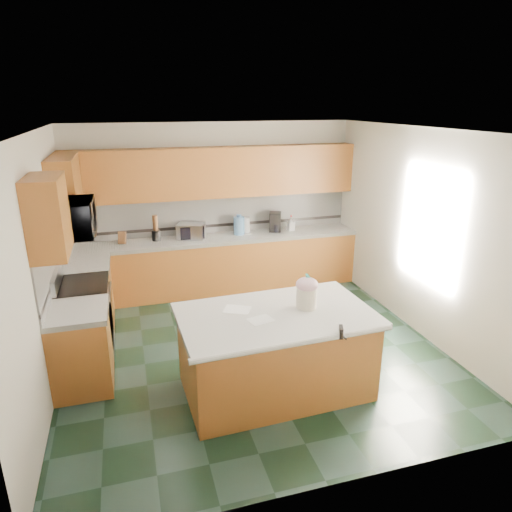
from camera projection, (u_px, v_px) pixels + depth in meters
name	position (u px, v px, depth m)	size (l,w,h in m)	color
floor	(252.00, 348.00, 5.85)	(4.60, 4.60, 0.00)	black
ceiling	(252.00, 130.00, 4.97)	(4.60, 4.60, 0.00)	white
wall_back	(214.00, 207.00, 7.52)	(4.60, 0.04, 2.70)	silver
wall_front	(339.00, 342.00, 3.30)	(4.60, 0.04, 2.70)	silver
wall_left	(40.00, 267.00, 4.80)	(0.04, 4.60, 2.70)	silver
wall_right	(421.00, 233.00, 6.02)	(0.04, 4.60, 2.70)	silver
back_base_cab	(219.00, 265.00, 7.52)	(4.60, 0.60, 0.86)	#593614
back_countertop	(219.00, 239.00, 7.38)	(4.60, 0.64, 0.06)	silver
back_upper_cab	(215.00, 172.00, 7.16)	(4.60, 0.33, 0.78)	#593614
back_backsplash	(215.00, 214.00, 7.53)	(4.60, 0.02, 0.63)	silver
back_accent_band	(215.00, 225.00, 7.58)	(4.60, 0.01, 0.05)	black
left_base_cab_rear	(89.00, 296.00, 6.35)	(0.60, 0.82, 0.86)	#593614
left_counter_rear	(85.00, 265.00, 6.20)	(0.64, 0.82, 0.06)	silver
left_base_cab_front	(82.00, 350.00, 4.96)	(0.60, 0.72, 0.86)	#593614
left_counter_front	(76.00, 312.00, 4.81)	(0.64, 0.72, 0.06)	silver
left_backsplash	(52.00, 260.00, 5.34)	(0.02, 2.30, 0.63)	silver
left_accent_band	(55.00, 276.00, 5.41)	(0.01, 2.30, 0.05)	black
left_upper_cab_rear	(65.00, 187.00, 5.95)	(0.33, 1.09, 0.78)	#593614
left_upper_cab_front	(48.00, 216.00, 4.44)	(0.33, 0.72, 0.78)	#593614
range_body	(86.00, 320.00, 5.63)	(0.60, 0.76, 0.88)	#B7B7BC
range_oven_door	(111.00, 320.00, 5.72)	(0.02, 0.68, 0.55)	black
range_cooktop	(81.00, 286.00, 5.48)	(0.62, 0.78, 0.04)	black
range_handle	(110.00, 292.00, 5.60)	(0.02, 0.02, 0.66)	#B7B7BC
range_backguard	(56.00, 278.00, 5.37)	(0.06, 0.76, 0.18)	#B7B7BC
microwave	(72.00, 218.00, 5.21)	(0.73, 0.50, 0.41)	#B7B7BC
island_base	(276.00, 354.00, 4.88)	(1.91, 1.09, 0.86)	#593614
island_top	(276.00, 316.00, 4.74)	(2.01, 1.19, 0.06)	silver
island_bullnose	(297.00, 343.00, 4.19)	(0.06, 0.06, 2.01)	silver
treat_jar	(307.00, 298.00, 4.82)	(0.22, 0.22, 0.23)	beige
treat_jar_lid	(307.00, 285.00, 4.77)	(0.24, 0.24, 0.15)	#D6A1B1
treat_jar_knob	(307.00, 280.00, 4.75)	(0.03, 0.03, 0.08)	tan
treat_jar_knob_end_l	(304.00, 280.00, 4.74)	(0.04, 0.04, 0.04)	tan
treat_jar_knob_end_r	(311.00, 280.00, 4.76)	(0.04, 0.04, 0.04)	tan
soap_bottle_island	(307.00, 291.00, 4.82)	(0.14, 0.14, 0.37)	teal
paper_sheet_a	(261.00, 320.00, 4.58)	(0.24, 0.18, 0.00)	white
paper_sheet_b	(237.00, 309.00, 4.81)	(0.27, 0.21, 0.00)	white
clamp_body	(341.00, 332.00, 4.32)	(0.03, 0.11, 0.10)	black
clamp_handle	(344.00, 337.00, 4.26)	(0.02, 0.02, 0.08)	black
knife_block	(122.00, 238.00, 6.99)	(0.10, 0.09, 0.19)	#472814
utensil_crock	(156.00, 235.00, 7.15)	(0.13, 0.13, 0.17)	black
utensil_bundle	(155.00, 223.00, 7.09)	(0.08, 0.08, 0.24)	#472814
toaster_oven	(191.00, 231.00, 7.26)	(0.42, 0.28, 0.24)	#B7B7BC
toaster_oven_door	(192.00, 233.00, 7.14)	(0.38, 0.01, 0.20)	black
paper_towel	(246.00, 225.00, 7.54)	(0.12, 0.12, 0.26)	white
paper_towel_base	(246.00, 233.00, 7.58)	(0.17, 0.17, 0.01)	#B7B7BC
water_jug	(239.00, 226.00, 7.47)	(0.18, 0.18, 0.29)	#5B8FC8
water_jug_neck	(239.00, 216.00, 7.41)	(0.08, 0.08, 0.04)	#5B8FC8
coffee_maker	(275.00, 222.00, 7.65)	(0.19, 0.21, 0.32)	black
coffee_carafe	(276.00, 228.00, 7.64)	(0.13, 0.13, 0.13)	black
soap_bottle_back	(291.00, 224.00, 7.71)	(0.10, 0.11, 0.23)	white
soap_back_cap	(291.00, 216.00, 7.67)	(0.02, 0.02, 0.03)	red
window_light_proxy	(430.00, 226.00, 5.78)	(0.02, 1.40, 1.10)	white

